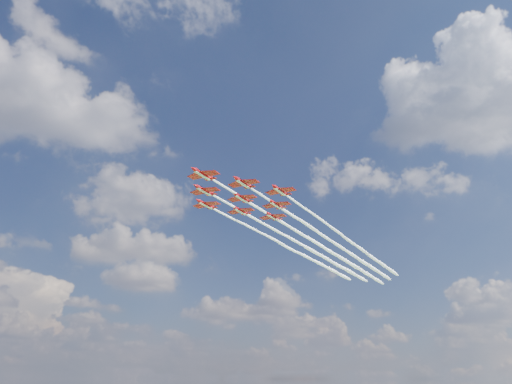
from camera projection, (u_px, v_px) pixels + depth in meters
jet_lead at (310, 239)px, 191.44m from camera, size 119.92×98.03×2.49m
jet_row2_port at (335, 243)px, 197.11m from camera, size 119.92×98.03×2.49m
jet_row2_starb at (305, 247)px, 202.73m from camera, size 119.92×98.03×2.49m
jet_row3_port at (358, 247)px, 202.78m from camera, size 119.92×98.03×2.49m
jet_row3_centre at (329, 250)px, 208.40m from camera, size 119.92×98.03×2.49m
jet_row3_starb at (301, 254)px, 214.03m from camera, size 119.92×98.03×2.49m
jet_row4_port at (351, 254)px, 214.07m from camera, size 119.92×98.03×2.49m
jet_row4_starb at (323, 257)px, 219.69m from camera, size 119.92×98.03×2.49m
jet_tail at (345, 260)px, 225.36m from camera, size 119.92×98.03×2.49m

